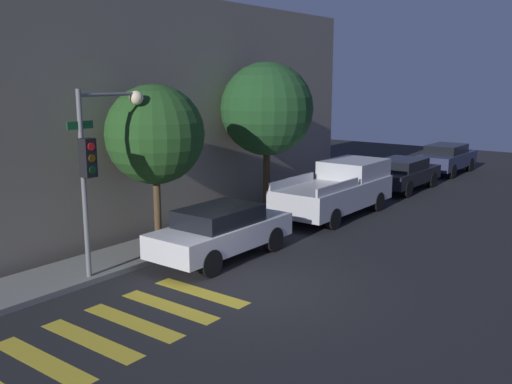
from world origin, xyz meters
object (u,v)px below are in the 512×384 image
object	(u,v)px
sedan_near_corner	(221,231)
sedan_middle	(402,173)
tree_near_corner	(155,135)
pickup_truck	(338,189)
tree_midblock	(267,109)
sedan_far_end	(446,158)
traffic_light_pole	(99,149)

from	to	relation	value
sedan_near_corner	sedan_middle	world-z (taller)	sedan_near_corner
tree_near_corner	pickup_truck	bearing A→B (deg)	-14.75
sedan_near_corner	tree_midblock	size ratio (longest dim) A/B	0.80
sedan_far_end	sedan_near_corner	bearing A→B (deg)	-180.00
sedan_middle	sedan_near_corner	bearing A→B (deg)	180.00
sedan_near_corner	sedan_far_end	world-z (taller)	sedan_far_end
traffic_light_pole	sedan_far_end	bearing A→B (deg)	-3.50
pickup_truck	tree_near_corner	bearing A→B (deg)	165.25
sedan_middle	tree_midblock	distance (m)	8.33
pickup_truck	tree_midblock	bearing A→B (deg)	134.81
traffic_light_pole	tree_midblock	bearing A→B (deg)	4.47
sedan_near_corner	pickup_truck	bearing A→B (deg)	-0.00
sedan_far_end	tree_near_corner	bearing A→B (deg)	174.24
sedan_near_corner	sedan_middle	size ratio (longest dim) A/B	0.97
tree_near_corner	tree_midblock	distance (m)	5.22
traffic_light_pole	tree_midblock	distance (m)	7.58
pickup_truck	sedan_far_end	xyz separation A→B (m)	(11.33, 0.00, -0.14)
traffic_light_pole	sedan_near_corner	world-z (taller)	traffic_light_pole
sedan_middle	sedan_far_end	world-z (taller)	sedan_far_end
sedan_far_end	tree_near_corner	size ratio (longest dim) A/B	0.96
sedan_middle	sedan_far_end	size ratio (longest dim) A/B	0.99
tree_near_corner	sedan_middle	bearing A→B (deg)	-8.28
tree_near_corner	sedan_near_corner	bearing A→B (deg)	-72.48
sedan_near_corner	sedan_far_end	size ratio (longest dim) A/B	0.96
traffic_light_pole	tree_midblock	world-z (taller)	tree_midblock
traffic_light_pole	tree_near_corner	bearing A→B (deg)	14.18
traffic_light_pole	sedan_middle	xyz separation A→B (m)	(15.06, -1.27, -2.44)
sedan_far_end	tree_midblock	world-z (taller)	tree_midblock
sedan_far_end	tree_near_corner	distance (m)	18.64
tree_near_corner	tree_midblock	size ratio (longest dim) A/B	0.87
tree_midblock	sedan_near_corner	bearing A→B (deg)	-158.12
pickup_truck	sedan_far_end	size ratio (longest dim) A/B	1.19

